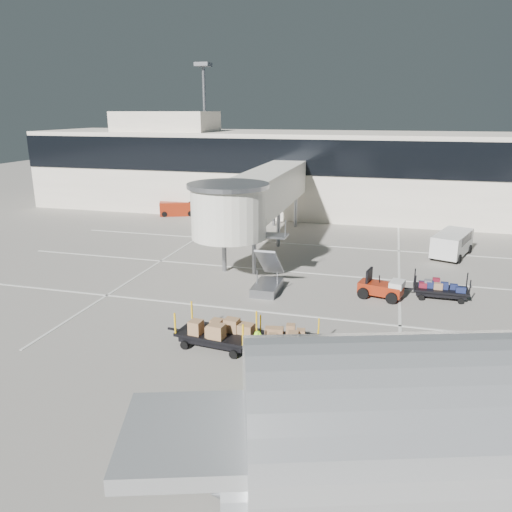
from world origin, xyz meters
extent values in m
plane|color=gray|center=(0.00, 0.00, 0.00)|extent=(140.00, 140.00, 0.00)
cube|color=silver|center=(0.00, 2.00, 0.01)|extent=(40.00, 0.15, 0.02)
cube|color=silver|center=(0.00, 9.00, 0.01)|extent=(40.00, 0.15, 0.02)
cube|color=silver|center=(0.00, 16.00, 0.01)|extent=(40.00, 0.15, 0.02)
cube|color=silver|center=(6.00, 10.00, 0.01)|extent=(0.15, 30.00, 0.02)
cube|color=silver|center=(-10.00, 10.00, 0.01)|extent=(0.15, 30.00, 0.02)
cube|color=silver|center=(0.00, 30.00, 4.00)|extent=(64.00, 12.00, 8.00)
cube|color=black|center=(0.00, 23.95, 6.00)|extent=(64.00, 0.12, 3.20)
cube|color=silver|center=(-18.00, 28.00, 9.00)|extent=(10.00, 6.00, 2.00)
cylinder|color=gray|center=(-16.00, 34.00, 7.50)|extent=(0.36, 0.36, 15.00)
cube|color=gray|center=(-16.00, 34.00, 15.00)|extent=(1.60, 1.60, 0.40)
cube|color=silver|center=(-4.00, 15.00, 4.30)|extent=(3.00, 18.00, 2.80)
cylinder|color=silver|center=(-4.00, 6.00, 4.30)|extent=(4.40, 4.40, 3.00)
cylinder|color=gray|center=(-4.00, 6.00, 5.90)|extent=(4.80, 4.80, 0.25)
cylinder|color=gray|center=(-5.00, 8.00, 1.45)|extent=(0.28, 0.28, 2.90)
cylinder|color=gray|center=(-3.00, 8.00, 1.45)|extent=(0.28, 0.28, 2.90)
cylinder|color=gray|center=(-5.00, 15.00, 1.45)|extent=(0.28, 0.28, 2.90)
cylinder|color=gray|center=(-3.00, 15.00, 1.45)|extent=(0.28, 0.28, 2.90)
cylinder|color=gray|center=(-5.00, 22.00, 1.45)|extent=(0.28, 0.28, 2.90)
cylinder|color=gray|center=(-3.00, 22.00, 1.45)|extent=(0.28, 0.28, 2.90)
cube|color=gray|center=(-1.40, 5.00, 0.25)|extent=(1.40, 2.60, 0.50)
cube|color=gray|center=(-1.40, 5.60, 1.60)|extent=(1.20, 2.60, 2.06)
cube|color=gray|center=(-1.40, 7.00, 2.85)|extent=(1.40, 1.20, 0.12)
cube|color=maroon|center=(4.94, 5.72, 0.54)|extent=(2.56, 1.65, 0.59)
cube|color=silver|center=(5.80, 5.51, 0.93)|extent=(0.92, 1.21, 0.34)
cube|color=black|center=(4.27, 5.88, 1.13)|extent=(0.34, 0.98, 0.88)
cylinder|color=black|center=(4.02, 5.28, 0.31)|extent=(0.67, 0.39, 0.63)
cylinder|color=black|center=(4.32, 6.52, 0.31)|extent=(0.67, 0.39, 0.63)
cylinder|color=black|center=(5.55, 4.91, 0.31)|extent=(0.67, 0.39, 0.63)
cylinder|color=black|center=(5.85, 6.16, 0.31)|extent=(0.67, 0.39, 0.63)
cube|color=black|center=(8.16, 6.51, 0.53)|extent=(2.92, 1.49, 0.12)
cube|color=black|center=(8.16, 6.51, 0.36)|extent=(2.63, 1.26, 0.24)
cube|color=black|center=(6.37, 6.53, 0.39)|extent=(0.68, 0.09, 0.08)
cylinder|color=black|center=(7.14, 5.87, 0.16)|extent=(0.33, 0.14, 0.33)
cylinder|color=black|center=(7.16, 7.17, 0.16)|extent=(0.33, 0.14, 0.33)
cylinder|color=black|center=(9.17, 5.84, 0.16)|extent=(0.33, 0.14, 0.33)
cylinder|color=black|center=(9.19, 7.15, 0.16)|extent=(0.33, 0.14, 0.33)
cylinder|color=black|center=(6.76, 5.87, 0.97)|extent=(0.07, 0.07, 0.87)
cylinder|color=black|center=(6.78, 7.18, 0.97)|extent=(0.07, 0.07, 0.87)
cylinder|color=black|center=(9.55, 5.84, 0.97)|extent=(0.07, 0.07, 0.87)
cylinder|color=black|center=(9.57, 7.15, 0.97)|extent=(0.07, 0.07, 0.87)
cube|color=#8D694D|center=(8.99, 6.98, 0.81)|extent=(0.43, 0.28, 0.43)
cube|color=maroon|center=(8.66, 6.46, 0.81)|extent=(0.38, 0.32, 0.43)
cube|color=#151D44|center=(8.68, 6.37, 0.78)|extent=(0.39, 0.27, 0.39)
cube|color=#151D44|center=(8.05, 6.08, 0.75)|extent=(0.50, 0.30, 0.31)
cube|color=#555459|center=(7.22, 6.04, 0.76)|extent=(0.51, 0.34, 0.34)
cube|color=#8D694D|center=(8.41, 6.31, 0.80)|extent=(0.49, 0.38, 0.41)
cube|color=maroon|center=(7.16, 6.23, 0.77)|extent=(0.37, 0.35, 0.36)
cube|color=#8D694D|center=(8.05, 6.51, 0.77)|extent=(0.48, 0.31, 0.36)
cube|color=#8D694D|center=(7.11, 6.75, 0.74)|extent=(0.38, 0.27, 0.30)
cube|color=black|center=(1.25, -1.87, 0.49)|extent=(2.84, 1.66, 0.11)
cube|color=black|center=(1.25, -1.87, 0.33)|extent=(2.55, 1.42, 0.22)
cube|color=black|center=(-0.41, -2.07, 0.36)|extent=(0.63, 0.15, 0.07)
cylinder|color=black|center=(0.38, -2.59, 0.15)|extent=(0.32, 0.16, 0.31)
cylinder|color=black|center=(0.24, -1.38, 0.15)|extent=(0.32, 0.16, 0.31)
cylinder|color=black|center=(2.25, -2.37, 0.15)|extent=(0.32, 0.16, 0.31)
cylinder|color=black|center=(2.11, -1.16, 0.15)|extent=(0.32, 0.16, 0.31)
cylinder|color=yellow|center=(0.03, -2.63, 0.90)|extent=(0.06, 0.06, 0.81)
cylinder|color=yellow|center=(-0.11, -1.42, 0.90)|extent=(0.06, 0.06, 0.81)
cylinder|color=yellow|center=(2.60, -2.32, 0.90)|extent=(0.06, 0.06, 0.81)
cylinder|color=yellow|center=(2.46, -1.12, 0.90)|extent=(0.06, 0.06, 0.81)
cube|color=#A3794F|center=(0.50, -1.64, 0.78)|extent=(0.58, 0.41, 0.47)
cube|color=#A3794F|center=(1.95, -1.47, 0.71)|extent=(0.55, 0.49, 0.33)
cube|color=#A3794F|center=(2.14, -1.79, 0.72)|extent=(0.60, 0.55, 0.34)
cube|color=#A3794F|center=(0.32, -2.07, 0.74)|extent=(0.42, 0.49, 0.38)
cube|color=#A3794F|center=(2.02, -1.63, 0.77)|extent=(0.49, 0.44, 0.45)
cube|color=#A3794F|center=(2.20, -1.54, 0.79)|extent=(0.53, 0.52, 0.49)
cube|color=#A3794F|center=(1.96, -1.40, 0.73)|extent=(0.44, 0.49, 0.37)
cube|color=black|center=(-1.88, -2.37, 0.62)|extent=(3.53, 2.05, 0.13)
cube|color=black|center=(-1.88, -2.37, 0.41)|extent=(3.16, 1.76, 0.28)
cube|color=black|center=(-3.94, -2.13, 0.45)|extent=(0.79, 0.18, 0.09)
cylinder|color=black|center=(-3.14, -2.99, 0.19)|extent=(0.40, 0.20, 0.38)
cylinder|color=black|center=(-2.96, -1.49, 0.19)|extent=(0.40, 0.20, 0.38)
cylinder|color=black|center=(-0.80, -3.26, 0.19)|extent=(0.40, 0.20, 0.38)
cylinder|color=black|center=(-0.63, -1.76, 0.19)|extent=(0.40, 0.20, 0.38)
cylinder|color=yellow|center=(-3.57, -2.94, 1.12)|extent=(0.08, 0.08, 1.01)
cylinder|color=yellow|center=(-3.40, -1.44, 1.12)|extent=(0.08, 0.08, 1.01)
cylinder|color=yellow|center=(-0.37, -3.31, 1.12)|extent=(0.08, 0.08, 1.01)
cylinder|color=yellow|center=(-0.20, -1.81, 1.12)|extent=(0.08, 0.08, 1.01)
cube|color=#A3794F|center=(-0.89, -2.29, 0.91)|extent=(0.73, 0.67, 0.45)
cube|color=#A3794F|center=(-2.46, -2.35, 0.98)|extent=(0.79, 0.67, 0.59)
cube|color=#A3794F|center=(-1.00, -2.68, 0.90)|extent=(0.51, 0.52, 0.43)
cube|color=#A3794F|center=(-0.86, -2.65, 0.96)|extent=(0.63, 0.66, 0.56)
cube|color=#A3794F|center=(-2.91, -1.88, 0.90)|extent=(0.55, 0.53, 0.43)
cube|color=#A3794F|center=(-3.12, -2.78, 0.89)|extent=(0.65, 0.62, 0.41)
cube|color=#A3794F|center=(-2.21, -2.87, 0.92)|extent=(0.73, 0.68, 0.48)
imported|color=#A1FD1A|center=(0.55, -4.38, 0.94)|extent=(0.70, 0.47, 1.89)
cube|color=silver|center=(9.59, 15.54, 1.00)|extent=(3.28, 4.92, 1.47)
cube|color=silver|center=(10.28, 17.47, 0.71)|extent=(1.83, 1.08, 0.85)
cube|color=black|center=(9.65, 15.72, 1.38)|extent=(2.72, 3.31, 0.59)
cylinder|color=black|center=(8.23, 14.42, 0.32)|extent=(0.43, 0.69, 0.65)
cylinder|color=black|center=(9.93, 13.81, 0.32)|extent=(0.43, 0.69, 0.65)
cylinder|color=black|center=(9.25, 17.28, 0.32)|extent=(0.43, 0.69, 0.65)
cylinder|color=black|center=(10.95, 16.67, 0.32)|extent=(0.43, 0.69, 0.65)
cube|color=maroon|center=(-15.34, 24.00, 0.68)|extent=(3.74, 2.64, 1.36)
cube|color=black|center=(-13.91, 24.58, 1.54)|extent=(1.28, 1.50, 0.48)
cylinder|color=black|center=(-16.28, 22.94, 0.27)|extent=(0.59, 0.41, 0.54)
cylinder|color=black|center=(-16.75, 24.12, 0.27)|extent=(0.59, 0.41, 0.54)
cylinder|color=black|center=(-13.92, 23.88, 0.27)|extent=(0.59, 0.41, 0.54)
cylinder|color=black|center=(-14.40, 25.06, 0.27)|extent=(0.59, 0.41, 0.54)
cube|color=silver|center=(4.94, -11.50, 3.22)|extent=(11.15, 6.18, 0.38)
cylinder|color=silver|center=(3.41, -12.00, 1.67)|extent=(3.83, 3.35, 2.47)
cube|color=silver|center=(3.41, -12.00, 2.63)|extent=(0.90, 0.52, 1.18)
camera|label=1|loc=(5.08, -21.33, 10.03)|focal=35.00mm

